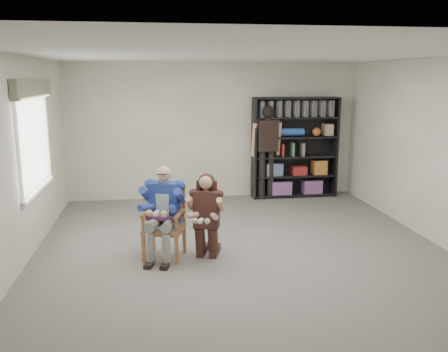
{
  "coord_description": "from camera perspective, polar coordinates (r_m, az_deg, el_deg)",
  "views": [
    {
      "loc": [
        -1.21,
        -6.28,
        2.5
      ],
      "look_at": [
        -0.2,
        0.6,
        1.05
      ],
      "focal_mm": 38.0,
      "sensor_mm": 36.0,
      "label": 1
    }
  ],
  "objects": [
    {
      "name": "window_left",
      "position": [
        7.53,
        -21.71,
        4.32
      ],
      "size": [
        0.16,
        2.0,
        1.75
      ],
      "primitive_type": null,
      "color": "silver",
      "rests_on": "room_shell"
    },
    {
      "name": "room_shell",
      "position": [
        6.49,
        2.52,
        2.01
      ],
      "size": [
        6.0,
        7.0,
        2.8
      ],
      "primitive_type": null,
      "color": "beige",
      "rests_on": "ground"
    },
    {
      "name": "kneeling_woman",
      "position": [
        6.59,
        -2.17,
        -4.96
      ],
      "size": [
        0.73,
        0.93,
        1.21
      ],
      "primitive_type": null,
      "rotation": [
        0.0,
        0.0,
        -0.3
      ],
      "color": "#342019",
      "rests_on": "floor"
    },
    {
      "name": "floor",
      "position": [
        6.86,
        2.41,
        -9.59
      ],
      "size": [
        6.0,
        7.0,
        0.01
      ],
      "primitive_type": "cube",
      "color": "slate",
      "rests_on": "ground"
    },
    {
      "name": "armchair",
      "position": [
        6.7,
        -7.24,
        -5.63
      ],
      "size": [
        0.73,
        0.72,
        1.01
      ],
      "primitive_type": null,
      "rotation": [
        0.0,
        0.0,
        -0.3
      ],
      "color": "#A26C32",
      "rests_on": "floor"
    },
    {
      "name": "standing_man",
      "position": [
        9.85,
        5.15,
        2.79
      ],
      "size": [
        0.63,
        0.4,
        1.93
      ],
      "primitive_type": null,
      "rotation": [
        0.0,
        0.0,
        0.12
      ],
      "color": "black",
      "rests_on": "floor"
    },
    {
      "name": "seated_man",
      "position": [
        6.65,
        -7.27,
        -4.38
      ],
      "size": [
        0.78,
        0.92,
        1.32
      ],
      "primitive_type": null,
      "rotation": [
        0.0,
        0.0,
        -0.3
      ],
      "color": "navy",
      "rests_on": "floor"
    },
    {
      "name": "bookshelf",
      "position": [
        10.09,
        8.52,
        3.4
      ],
      "size": [
        1.8,
        0.38,
        2.1
      ],
      "primitive_type": null,
      "color": "black",
      "rests_on": "floor"
    }
  ]
}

